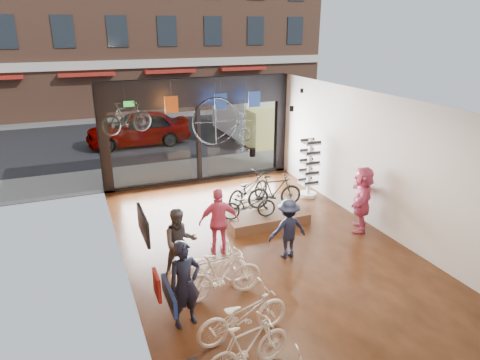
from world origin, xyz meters
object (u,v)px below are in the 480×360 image
floor_bike_4 (208,267)px  display_bike_left (249,205)px  street_car (138,128)px  display_bike_mid (275,191)px  display_platform (261,214)px  floor_bike_1 (247,348)px  penny_farthing (225,122)px  customer_3 (288,229)px  floor_bike_2 (243,315)px  customer_5 (362,199)px  floor_bike_3 (222,275)px  display_bike_right (249,189)px  sunglasses_rack (309,168)px  customer_0 (185,284)px  box_truck (254,113)px  customer_1 (180,243)px  hung_bike (126,118)px  customer_2 (219,221)px

floor_bike_4 → display_bike_left: bearing=-29.2°
street_car → display_bike_mid: street_car is taller
floor_bike_4 → display_platform: floor_bike_4 is taller
floor_bike_1 → penny_farthing: size_ratio=0.84×
customer_3 → penny_farthing: (0.09, 4.67, 1.73)m
floor_bike_2 → display_bike_mid: size_ratio=1.09×
display_bike_left → customer_5: bearing=-104.4°
floor_bike_3 → display_bike_mid: (2.88, 3.34, 0.27)m
floor_bike_4 → customer_3: (2.23, 0.48, 0.29)m
customer_3 → street_car: bearing=-81.0°
floor_bike_1 → display_bike_right: size_ratio=0.92×
display_platform → display_bike_mid: (0.45, 0.02, 0.66)m
street_car → floor_bike_2: size_ratio=2.65×
customer_5 → sunglasses_rack: 2.78m
customer_0 → floor_bike_3: bearing=19.4°
display_bike_right → floor_bike_1: bearing=129.7°
display_platform → display_bike_mid: 0.80m
customer_0 → penny_farthing: size_ratio=0.89×
floor_bike_1 → customer_0: (-0.61, 1.60, 0.39)m
customer_3 → sunglasses_rack: size_ratio=0.77×
box_truck → customer_0: box_truck is taller
customer_1 → sunglasses_rack: 6.16m
street_car → customer_1: 12.18m
floor_bike_4 → customer_3: size_ratio=1.17×
floor_bike_1 → display_bike_right: (2.60, 6.05, 0.27)m
street_car → hung_bike: hung_bike is taller
street_car → box_truck: box_truck is taller
display_bike_mid → customer_2: 2.75m
floor_bike_4 → customer_1: size_ratio=1.09×
display_bike_mid → customer_5: (1.85, -1.73, 0.13)m
floor_bike_2 → sunglasses_rack: sunglasses_rack is taller
street_car → hung_bike: 8.21m
display_bike_left → display_platform: bearing=-44.4°
display_bike_mid → floor_bike_4: bearing=139.3°
display_bike_left → customer_5: size_ratio=0.83×
floor_bike_3 → customer_0: bearing=119.8°
display_bike_left → hung_bike: bearing=56.6°
customer_5 → display_platform: bearing=-88.5°
customer_0 → sunglasses_rack: (5.62, 4.94, 0.11)m
display_bike_left → customer_1: size_ratio=0.95×
customer_2 → customer_5: 4.15m
floor_bike_4 → penny_farthing: bearing=-13.5°
street_car → customer_0: (-1.41, -13.88, 0.05)m
floor_bike_1 → customer_0: customer_0 is taller
display_bike_right → customer_2: (-1.68, -2.06, 0.10)m
display_bike_left → customer_0: (-2.78, -3.44, 0.17)m
sunglasses_rack → display_bike_mid: bearing=-158.0°
customer_0 → hung_bike: bearing=79.6°
floor_bike_3 → customer_5: (4.73, 1.61, 0.41)m
street_car → display_bike_left: (1.37, -10.44, -0.12)m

